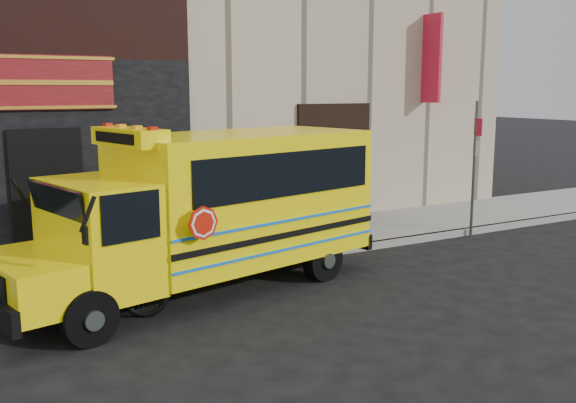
% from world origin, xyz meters
% --- Properties ---
extents(ground, '(120.00, 120.00, 0.00)m').
position_xyz_m(ground, '(0.00, 0.00, 0.00)').
color(ground, black).
rests_on(ground, ground).
extents(curb, '(40.00, 0.20, 0.15)m').
position_xyz_m(curb, '(0.00, 2.60, 0.07)').
color(curb, gray).
rests_on(curb, ground).
extents(sidewalk, '(40.00, 3.00, 0.15)m').
position_xyz_m(sidewalk, '(0.00, 4.10, 0.07)').
color(sidewalk, gray).
rests_on(sidewalk, ground).
extents(school_bus, '(7.20, 3.59, 2.92)m').
position_xyz_m(school_bus, '(-1.03, 1.68, 1.51)').
color(school_bus, black).
rests_on(school_bus, ground).
extents(sign_pole, '(0.08, 0.28, 3.25)m').
position_xyz_m(sign_pole, '(5.96, 2.38, 1.79)').
color(sign_pole, '#464E47').
rests_on(sign_pole, ground).
extents(bicycle, '(2.03, 1.12, 1.18)m').
position_xyz_m(bicycle, '(-3.15, 1.00, 0.59)').
color(bicycle, black).
rests_on(bicycle, ground).
extents(cyclist, '(0.60, 0.69, 1.59)m').
position_xyz_m(cyclist, '(-3.16, 0.98, 0.80)').
color(cyclist, black).
rests_on(cyclist, ground).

